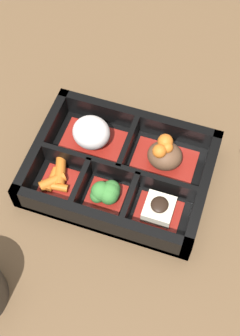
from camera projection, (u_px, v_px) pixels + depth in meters
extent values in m
plane|color=brown|center=(120.00, 176.00, 0.71)|extent=(3.00, 3.00, 0.00)
cube|color=black|center=(120.00, 175.00, 0.70)|extent=(0.26, 0.19, 0.01)
cube|color=black|center=(99.00, 222.00, 0.64)|extent=(0.26, 0.01, 0.05)
cube|color=black|center=(138.00, 122.00, 0.73)|extent=(0.26, 0.01, 0.05)
cube|color=black|center=(43.00, 146.00, 0.71)|extent=(0.01, 0.19, 0.05)
cube|color=black|center=(202.00, 192.00, 0.67)|extent=(0.01, 0.19, 0.05)
cube|color=black|center=(118.00, 174.00, 0.68)|extent=(0.23, 0.01, 0.05)
cube|color=black|center=(81.00, 187.00, 0.67)|extent=(0.01, 0.07, 0.05)
cube|color=black|center=(130.00, 201.00, 0.66)|extent=(0.01, 0.07, 0.05)
cube|color=black|center=(128.00, 149.00, 0.71)|extent=(0.01, 0.09, 0.05)
cube|color=maroon|center=(92.00, 143.00, 0.72)|extent=(0.09, 0.07, 0.01)
ellipsoid|color=silver|center=(91.00, 133.00, 0.70)|extent=(0.06, 0.05, 0.05)
cube|color=maroon|center=(164.00, 163.00, 0.71)|extent=(0.09, 0.07, 0.01)
ellipsoid|color=brown|center=(165.00, 156.00, 0.69)|extent=(0.05, 0.05, 0.04)
sphere|color=#D1661E|center=(167.00, 147.00, 0.67)|extent=(0.02, 0.02, 0.02)
sphere|color=#D1661E|center=(159.00, 151.00, 0.66)|extent=(0.02, 0.02, 0.02)
sphere|color=#D1661E|center=(165.00, 142.00, 0.67)|extent=(0.02, 0.02, 0.02)
cube|color=maroon|center=(59.00, 183.00, 0.69)|extent=(0.05, 0.05, 0.01)
cylinder|color=#D1661E|center=(60.00, 172.00, 0.69)|extent=(0.03, 0.05, 0.02)
cylinder|color=#D1661E|center=(52.00, 179.00, 0.68)|extent=(0.01, 0.04, 0.01)
cylinder|color=#D1661E|center=(52.00, 182.00, 0.68)|extent=(0.04, 0.04, 0.01)
cylinder|color=#D1661E|center=(54.00, 186.00, 0.68)|extent=(0.04, 0.02, 0.01)
cube|color=maroon|center=(106.00, 197.00, 0.68)|extent=(0.05, 0.05, 0.01)
sphere|color=#387A33|center=(101.00, 191.00, 0.66)|extent=(0.03, 0.03, 0.03)
sphere|color=#387A33|center=(97.00, 196.00, 0.66)|extent=(0.02, 0.02, 0.02)
sphere|color=#387A33|center=(105.00, 193.00, 0.66)|extent=(0.03, 0.03, 0.03)
sphere|color=#387A33|center=(111.00, 189.00, 0.66)|extent=(0.03, 0.03, 0.03)
sphere|color=#387A33|center=(109.00, 195.00, 0.66)|extent=(0.03, 0.03, 0.03)
sphere|color=#387A33|center=(111.00, 192.00, 0.66)|extent=(0.03, 0.03, 0.03)
cube|color=maroon|center=(158.00, 212.00, 0.66)|extent=(0.06, 0.05, 0.01)
cube|color=beige|center=(159.00, 209.00, 0.65)|extent=(0.04, 0.04, 0.02)
ellipsoid|color=black|center=(160.00, 205.00, 0.64)|extent=(0.02, 0.03, 0.01)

